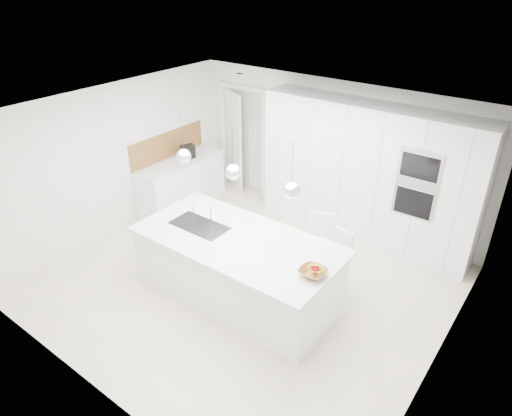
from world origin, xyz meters
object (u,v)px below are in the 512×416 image
Objects in this scene: island_base at (236,269)px; espresso_machine at (188,152)px; fruit_bowl at (313,273)px; bar_stool_left at (315,251)px; bar_stool_right at (337,265)px.

island_base is 10.89× the size of espresso_machine.
espresso_machine reaches higher than fruit_bowl.
bar_stool_left is (3.25, -0.81, -0.48)m from espresso_machine.
bar_stool_left is at bearing 6.91° from espresso_machine.
island_base is 1.32m from fruit_bowl.
espresso_machine reaches higher than island_base.
island_base is 2.56× the size of bar_stool_left.
island_base is 1.16m from bar_stool_left.
island_base is 2.85× the size of bar_stool_right.
fruit_bowl is (1.22, -0.04, 0.51)m from island_base.
bar_stool_left is at bearing 117.83° from fruit_bowl.
bar_stool_right reaches higher than island_base.
fruit_bowl is at bearing -69.98° from bar_stool_right.
fruit_bowl is at bearing -1.80° from island_base.
espresso_machine is 0.23× the size of bar_stool_left.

